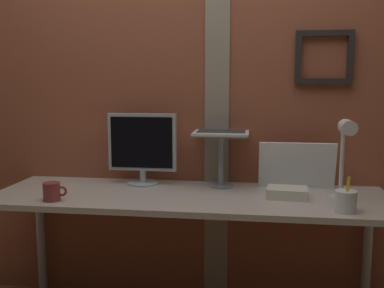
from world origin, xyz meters
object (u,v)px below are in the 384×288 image
at_px(laptop, 222,123).
at_px(whiteboard_panel, 297,165).
at_px(monitor, 142,146).
at_px(coffee_mug, 52,192).
at_px(desk_lamp, 345,151).
at_px(pen_cup, 346,201).

distance_m(laptop, whiteboard_panel, 0.47).
distance_m(monitor, whiteboard_panel, 0.86).
xyz_separation_m(monitor, laptop, (0.44, 0.07, 0.13)).
bearing_deg(coffee_mug, monitor, 49.07).
bearing_deg(desk_lamp, monitor, 166.87).
height_order(monitor, laptop, laptop).
distance_m(whiteboard_panel, coffee_mug, 1.29).
distance_m(desk_lamp, coffee_mug, 1.43).
bearing_deg(laptop, coffee_mug, -149.21).
bearing_deg(pen_cup, laptop, 141.04).
bearing_deg(whiteboard_panel, coffee_mug, -160.29).
distance_m(laptop, pen_cup, 0.81).
xyz_separation_m(whiteboard_panel, coffee_mug, (-1.21, -0.43, -0.08)).
bearing_deg(monitor, laptop, 8.80).
bearing_deg(desk_lamp, whiteboard_panel, 125.19).
relative_size(whiteboard_panel, pen_cup, 2.49).
distance_m(desk_lamp, pen_cup, 0.26).
xyz_separation_m(laptop, coffee_mug, (-0.80, -0.47, -0.30)).
relative_size(monitor, coffee_mug, 3.35).
distance_m(pen_cup, coffee_mug, 1.38).
xyz_separation_m(monitor, pen_cup, (1.03, -0.41, -0.17)).
height_order(monitor, coffee_mug, monitor).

